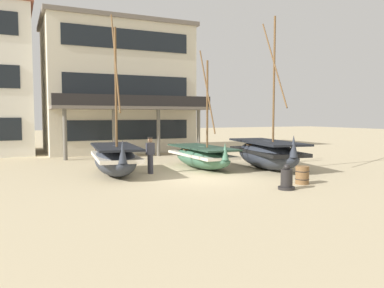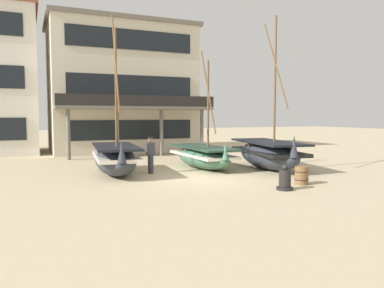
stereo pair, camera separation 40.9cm
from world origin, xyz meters
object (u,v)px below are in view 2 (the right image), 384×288
Objects in this scene: fishing_boat_centre_large at (268,153)px; harbor_building_main at (121,88)px; fishing_boat_far_right at (203,156)px; capstan_winch at (285,180)px; fisherman_by_hull at (151,156)px; fishing_boat_near_left at (116,158)px; wooden_barrel at (302,175)px.

fishing_boat_centre_large is 0.69× the size of harbor_building_main.
fishing_boat_far_right reaches higher than capstan_winch.
fisherman_by_hull is 1.82× the size of capstan_winch.
fishing_boat_near_left is 4.29× the size of fisherman_by_hull.
fishing_boat_far_right reaches higher than fisherman_by_hull.
fishing_boat_near_left is 0.98× the size of fishing_boat_centre_large.
harbor_building_main is (-4.37, 13.28, 3.98)m from fishing_boat_centre_large.
fishing_boat_centre_large is at bearing -27.63° from fishing_boat_far_right.
fishing_boat_far_right is 6.41× the size of capstan_winch.
fishing_boat_far_right is (-2.91, 1.52, -0.16)m from fishing_boat_centre_large.
capstan_winch is 1.42m from wooden_barrel.
fishing_boat_near_left is 0.67× the size of harbor_building_main.
fisherman_by_hull is at bearing -167.14° from fishing_boat_far_right.
fishing_boat_near_left is at bearing 167.74° from fisherman_by_hull.
capstan_winch is 0.09× the size of harbor_building_main.
fishing_boat_centre_large is at bearing -9.02° from fishing_boat_near_left.
wooden_barrel is at bearing -107.84° from fishing_boat_centre_large.
fisherman_by_hull is (-2.97, -0.68, 0.22)m from fishing_boat_far_right.
wooden_barrel is (6.09, -5.34, -0.39)m from fishing_boat_near_left.
fishing_boat_centre_large is 14.54m from harbor_building_main.
fishing_boat_near_left is 7.68m from capstan_winch.
wooden_barrel is (-1.34, -4.16, -0.43)m from fishing_boat_centre_large.
harbor_building_main is at bearing 95.59° from capstan_winch.
fishing_boat_far_right is 12.56m from harbor_building_main.
fishing_boat_far_right is at bearing 12.86° from fisherman_by_hull.
capstan_winch reaches higher than wooden_barrel.
fishing_boat_near_left is at bearing -175.68° from fishing_boat_far_right.
fishing_boat_far_right is 6.32m from capstan_winch.
capstan_winch is (0.30, -6.31, -0.25)m from fishing_boat_far_right.
wooden_barrel is (1.27, 0.63, -0.01)m from capstan_winch.
fishing_boat_near_left reaches higher than fisherman_by_hull.
fishing_boat_centre_large reaches higher than capstan_winch.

